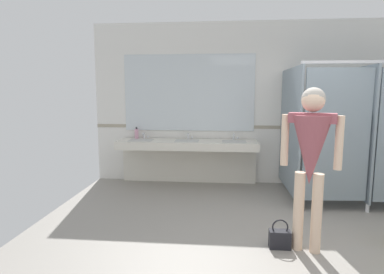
{
  "coord_description": "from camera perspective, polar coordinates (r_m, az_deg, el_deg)",
  "views": [
    {
      "loc": [
        -0.95,
        -3.2,
        1.67
      ],
      "look_at": [
        -1.38,
        1.42,
        1.03
      ],
      "focal_mm": 29.8,
      "sensor_mm": 36.0,
      "label": 1
    }
  ],
  "objects": [
    {
      "name": "wall_back_tile_band",
      "position": [
        6.02,
        14.4,
        1.7
      ],
      "size": [
        6.67,
        0.01,
        0.06
      ],
      "primitive_type": "cube",
      "color": "#9E937F",
      "rests_on": "wall_back"
    },
    {
      "name": "bathroom_stalls",
      "position": [
        5.42,
        27.71,
        0.89
      ],
      "size": [
        2.02,
        1.45,
        2.1
      ],
      "color": "gray",
      "rests_on": "ground_plane"
    },
    {
      "name": "vanity_counter",
      "position": [
        5.82,
        -0.78,
        -2.61
      ],
      "size": [
        2.5,
        0.58,
        0.94
      ],
      "color": "silver",
      "rests_on": "ground_plane"
    },
    {
      "name": "mirror_panel",
      "position": [
        5.94,
        -0.58,
        7.91
      ],
      "size": [
        2.4,
        0.02,
        1.4
      ],
      "primitive_type": "cube",
      "color": "silver",
      "rests_on": "wall_back"
    },
    {
      "name": "person_standing",
      "position": [
        3.48,
        20.49,
        -2.01
      ],
      "size": [
        0.58,
        0.5,
        1.73
      ],
      "color": "beige",
      "rests_on": "ground_plane"
    },
    {
      "name": "ground_plane",
      "position": [
        3.75,
        20.65,
        -19.94
      ],
      "size": [
        6.67,
        6.04,
        0.1
      ],
      "primitive_type": "cube",
      "color": "gray"
    },
    {
      "name": "handbag",
      "position": [
        3.74,
        15.43,
        -17.08
      ],
      "size": [
        0.23,
        0.12,
        0.32
      ],
      "color": "black",
      "rests_on": "ground_plane"
    },
    {
      "name": "soap_dispenser",
      "position": [
        6.04,
        -9.89,
        0.61
      ],
      "size": [
        0.07,
        0.07,
        0.22
      ],
      "color": "#D899B2",
      "rests_on": "vanity_counter"
    },
    {
      "name": "wall_back",
      "position": [
        6.06,
        14.44,
        5.74
      ],
      "size": [
        6.67,
        0.12,
        2.94
      ],
      "primitive_type": "cube",
      "color": "silver",
      "rests_on": "ground_plane"
    }
  ]
}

